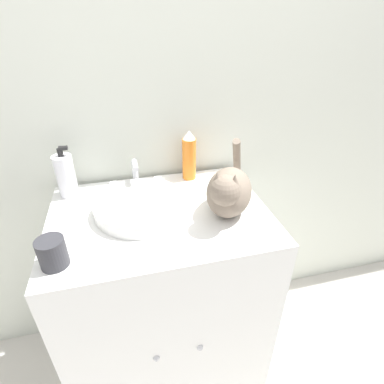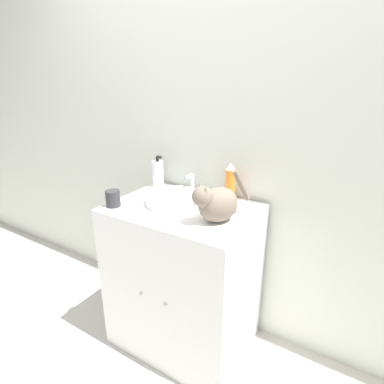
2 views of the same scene
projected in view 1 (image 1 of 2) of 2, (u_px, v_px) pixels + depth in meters
name	position (u px, v px, depth m)	size (l,w,h in m)	color
wall_back	(142.00, 94.00, 1.18)	(6.00, 0.05, 2.50)	silver
vanity_cabinet	(165.00, 297.00, 1.32)	(0.79, 0.59, 0.90)	white
sink_basin	(141.00, 206.00, 1.08)	(0.33, 0.33, 0.05)	silver
faucet	(136.00, 177.00, 1.21)	(0.21, 0.09, 0.13)	silver
cat	(229.00, 191.00, 1.03)	(0.24, 0.31, 0.25)	#7A6B5B
soap_bottle	(66.00, 175.00, 1.15)	(0.07, 0.07, 0.21)	silver
spray_bottle	(189.00, 156.00, 1.26)	(0.06, 0.06, 0.22)	orange
cup	(52.00, 253.00, 0.84)	(0.08, 0.08, 0.09)	#2D2D33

